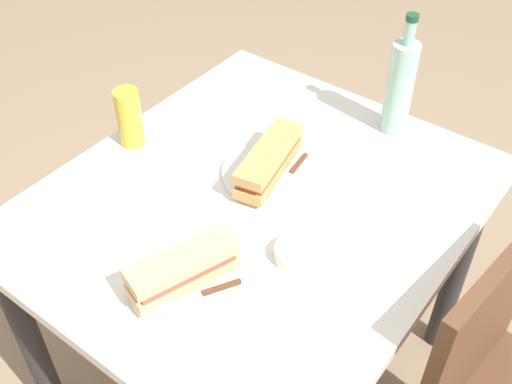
% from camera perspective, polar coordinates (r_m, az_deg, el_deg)
% --- Properties ---
extents(ground_plane, '(8.00, 8.00, 0.00)m').
position_cam_1_polar(ground_plane, '(1.97, -0.00, -16.24)').
color(ground_plane, '#8C755B').
extents(dining_table, '(1.01, 0.88, 0.73)m').
position_cam_1_polar(dining_table, '(1.49, -0.00, -3.85)').
color(dining_table, silver).
rests_on(dining_table, ground).
extents(plate_near, '(0.22, 0.22, 0.01)m').
position_cam_1_polar(plate_near, '(1.24, -6.57, -8.21)').
color(plate_near, silver).
rests_on(plate_near, dining_table).
extents(baguette_sandwich_near, '(0.23, 0.14, 0.07)m').
position_cam_1_polar(baguette_sandwich_near, '(1.21, -6.73, -6.96)').
color(baguette_sandwich_near, '#DBB77A').
rests_on(baguette_sandwich_near, plate_near).
extents(knife_near, '(0.16, 0.10, 0.01)m').
position_cam_1_polar(knife_near, '(1.20, -4.92, -9.28)').
color(knife_near, silver).
rests_on(knife_near, plate_near).
extents(plate_far, '(0.22, 0.22, 0.01)m').
position_cam_1_polar(plate_far, '(1.46, 1.21, 1.72)').
color(plate_far, white).
rests_on(plate_far, dining_table).
extents(baguette_sandwich_far, '(0.25, 0.12, 0.07)m').
position_cam_1_polar(baguette_sandwich_far, '(1.43, 1.23, 2.98)').
color(baguette_sandwich_far, tan).
rests_on(baguette_sandwich_far, plate_far).
extents(knife_far, '(0.18, 0.03, 0.01)m').
position_cam_1_polar(knife_far, '(1.45, 3.24, 1.74)').
color(knife_far, silver).
rests_on(knife_far, plate_far).
extents(water_bottle, '(0.07, 0.07, 0.32)m').
position_cam_1_polar(water_bottle, '(1.57, 13.06, 9.44)').
color(water_bottle, '#99C6B7').
rests_on(water_bottle, dining_table).
extents(beer_glass, '(0.06, 0.06, 0.15)m').
position_cam_1_polar(beer_glass, '(1.55, -11.53, 6.68)').
color(beer_glass, gold).
rests_on(beer_glass, dining_table).
extents(olive_bowl, '(0.09, 0.09, 0.03)m').
position_cam_1_polar(olive_bowl, '(1.27, 3.67, -5.62)').
color(olive_bowl, silver).
rests_on(olive_bowl, dining_table).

